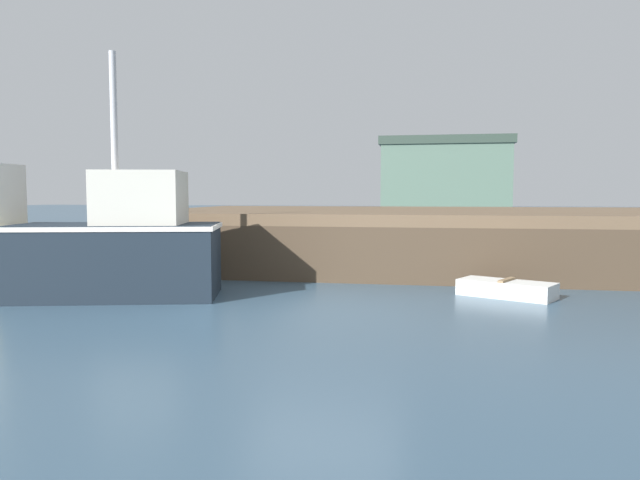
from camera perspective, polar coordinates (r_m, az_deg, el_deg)
ground at (r=9.70m, az=0.14°, el=-6.77°), size 120.00×160.00×0.10m
pier at (r=15.60m, az=9.21°, el=1.91°), size 13.49×7.89×1.40m
fishing_boat_near_right at (r=11.21m, az=-18.07°, el=-0.58°), size 3.80×2.42×4.26m
rowboat at (r=11.27m, az=17.08°, el=-4.40°), size 1.76×1.35×0.32m
warehouse at (r=38.29m, az=11.63°, el=5.49°), size 7.83×4.67×5.21m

